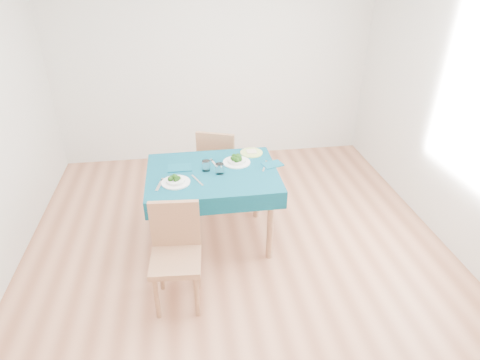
{
  "coord_description": "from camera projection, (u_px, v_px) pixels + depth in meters",
  "views": [
    {
      "loc": [
        -0.41,
        -2.81,
        2.47
      ],
      "look_at": [
        0.0,
        0.0,
        0.85
      ],
      "focal_mm": 30.0,
      "sensor_mm": 36.0,
      "label": 1
    }
  ],
  "objects": [
    {
      "name": "room_shell",
      "position": [
        240.0,
        123.0,
        3.02
      ],
      "size": [
        4.02,
        4.52,
        2.73
      ],
      "color": "#9E5E41",
      "rests_on": "ground"
    },
    {
      "name": "table",
      "position": [
        214.0,
        207.0,
        3.77
      ],
      "size": [
        1.15,
        0.88,
        0.76
      ],
      "primitive_type": "cube",
      "color": "#084458",
      "rests_on": "ground"
    },
    {
      "name": "chair_near",
      "position": [
        175.0,
        255.0,
        3.02
      ],
      "size": [
        0.41,
        0.45,
        0.95
      ],
      "primitive_type": "cube",
      "rotation": [
        0.0,
        0.0,
        -0.08
      ],
      "color": "#9A6948",
      "rests_on": "ground"
    },
    {
      "name": "chair_far",
      "position": [
        220.0,
        155.0,
        4.43
      ],
      "size": [
        0.54,
        0.56,
        1.02
      ],
      "primitive_type": "cube",
      "rotation": [
        0.0,
        0.0,
        2.79
      ],
      "color": "#9A6948",
      "rests_on": "ground"
    },
    {
      "name": "bowl_near",
      "position": [
        176.0,
        179.0,
        3.39
      ],
      "size": [
        0.24,
        0.24,
        0.07
      ],
      "primitive_type": null,
      "color": "white",
      "rests_on": "table"
    },
    {
      "name": "bowl_far",
      "position": [
        237.0,
        159.0,
        3.71
      ],
      "size": [
        0.26,
        0.26,
        0.08
      ],
      "primitive_type": null,
      "color": "white",
      "rests_on": "table"
    },
    {
      "name": "fork_near",
      "position": [
        160.0,
        185.0,
        3.37
      ],
      "size": [
        0.07,
        0.2,
        0.0
      ],
      "primitive_type": "cube",
      "rotation": [
        0.0,
        0.0,
        -0.24
      ],
      "color": "silver",
      "rests_on": "table"
    },
    {
      "name": "knife_near",
      "position": [
        197.0,
        180.0,
        3.44
      ],
      "size": [
        0.1,
        0.2,
        0.0
      ],
      "primitive_type": "cube",
      "rotation": [
        0.0,
        0.0,
        0.4
      ],
      "color": "silver",
      "rests_on": "table"
    },
    {
      "name": "fork_far",
      "position": [
        214.0,
        163.0,
        3.72
      ],
      "size": [
        0.06,
        0.16,
        0.0
      ],
      "primitive_type": "cube",
      "rotation": [
        0.0,
        0.0,
        0.26
      ],
      "color": "silver",
      "rests_on": "table"
    },
    {
      "name": "knife_far",
      "position": [
        265.0,
        166.0,
        3.67
      ],
      "size": [
        0.09,
        0.22,
        0.0
      ],
      "primitive_type": "cube",
      "rotation": [
        0.0,
        0.0,
        -0.35
      ],
      "color": "silver",
      "rests_on": "table"
    },
    {
      "name": "napkin_near",
      "position": [
        180.0,
        168.0,
        3.63
      ],
      "size": [
        0.22,
        0.15,
        0.01
      ],
      "primitive_type": "cube",
      "rotation": [
        0.0,
        0.0,
        -0.02
      ],
      "color": "#0B4D61",
      "rests_on": "table"
    },
    {
      "name": "napkin_far",
      "position": [
        273.0,
        164.0,
        3.69
      ],
      "size": [
        0.21,
        0.17,
        0.01
      ],
      "primitive_type": "cube",
      "rotation": [
        0.0,
        0.0,
        0.29
      ],
      "color": "#0B4D61",
      "rests_on": "table"
    },
    {
      "name": "tumbler_center",
      "position": [
        206.0,
        166.0,
        3.58
      ],
      "size": [
        0.07,
        0.07,
        0.09
      ],
      "primitive_type": "cylinder",
      "color": "white",
      "rests_on": "table"
    },
    {
      "name": "tumbler_side",
      "position": [
        220.0,
        169.0,
        3.53
      ],
      "size": [
        0.07,
        0.07,
        0.1
      ],
      "primitive_type": "cylinder",
      "color": "white",
      "rests_on": "table"
    },
    {
      "name": "side_plate",
      "position": [
        251.0,
        153.0,
        3.91
      ],
      "size": [
        0.22,
        0.22,
        0.01
      ],
      "primitive_type": "cylinder",
      "color": "#BBD768",
      "rests_on": "table"
    },
    {
      "name": "bread_slice",
      "position": [
        251.0,
        152.0,
        3.9
      ],
      "size": [
        0.1,
        0.1,
        0.01
      ],
      "primitive_type": "cube",
      "rotation": [
        0.0,
        0.0,
        0.05
      ],
      "color": "beige",
      "rests_on": "side_plate"
    }
  ]
}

